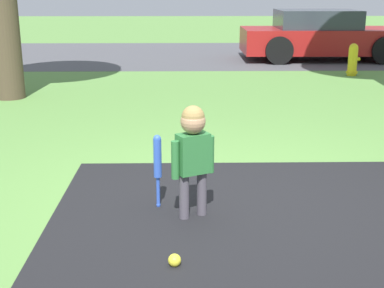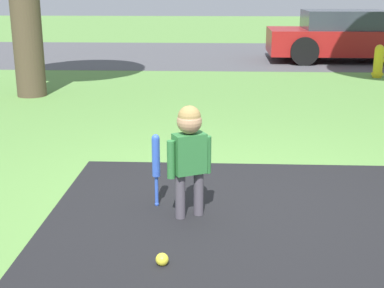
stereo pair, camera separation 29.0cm
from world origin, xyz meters
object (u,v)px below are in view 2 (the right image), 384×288
at_px(baseball_bat, 156,160).
at_px(parked_car, 350,37).
at_px(sports_ball, 162,259).
at_px(fire_hydrant, 379,61).
at_px(child, 189,146).

xyz_separation_m(baseball_bat, parked_car, (3.63, 9.19, 0.18)).
relative_size(sports_ball, parked_car, 0.02).
height_order(sports_ball, fire_hydrant, fire_hydrant).
relative_size(child, baseball_bat, 1.45).
relative_size(sports_ball, fire_hydrant, 0.13).
bearing_deg(parked_car, sports_ball, -108.32).
distance_m(baseball_bat, sports_ball, 1.04).
distance_m(sports_ball, parked_car, 10.75).
relative_size(child, fire_hydrant, 1.37).
bearing_deg(child, parked_car, 43.42).
height_order(baseball_bat, parked_car, parked_car).
xyz_separation_m(sports_ball, fire_hydrant, (3.50, 7.65, 0.27)).
relative_size(child, sports_ball, 10.48).
xyz_separation_m(child, parked_car, (3.36, 9.38, 0.00)).
distance_m(child, baseball_bat, 0.38).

